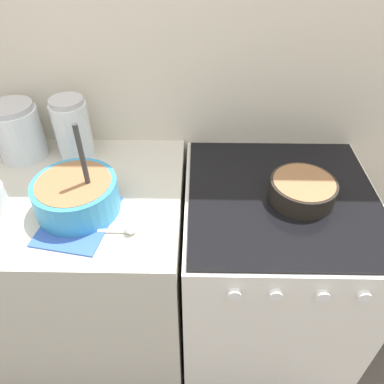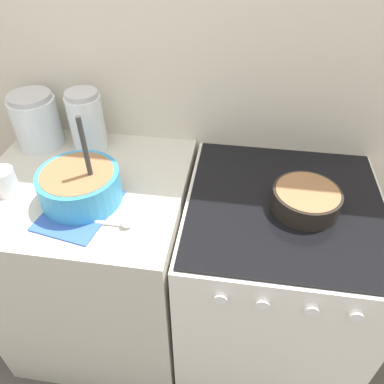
{
  "view_description": "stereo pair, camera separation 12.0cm",
  "coord_description": "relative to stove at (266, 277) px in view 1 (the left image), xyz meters",
  "views": [
    {
      "loc": [
        0.06,
        -0.63,
        1.74
      ],
      "look_at": [
        0.04,
        0.29,
        0.96
      ],
      "focal_mm": 35.0,
      "sensor_mm": 36.0,
      "label": 1
    },
    {
      "loc": [
        0.17,
        -0.62,
        1.74
      ],
      "look_at": [
        0.04,
        0.29,
        0.96
      ],
      "focal_mm": 35.0,
      "sensor_mm": 36.0,
      "label": 2
    }
  ],
  "objects": [
    {
      "name": "wall_back",
      "position": [
        -0.35,
        0.36,
        0.75
      ],
      "size": [
        4.46,
        0.05,
        2.4
      ],
      "color": "beige",
      "rests_on": "ground_plane"
    },
    {
      "name": "countertop_cabinet",
      "position": [
        -0.71,
        0.0,
        0.0
      ],
      "size": [
        0.73,
        0.67,
        0.91
      ],
      "color": "beige",
      "rests_on": "ground_plane"
    },
    {
      "name": "stove",
      "position": [
        0.0,
        0.0,
        0.0
      ],
      "size": [
        0.67,
        0.69,
        0.91
      ],
      "color": "white",
      "rests_on": "ground_plane"
    },
    {
      "name": "mixing_bowl",
      "position": [
        -0.67,
        -0.08,
        0.52
      ],
      "size": [
        0.26,
        0.26,
        0.32
      ],
      "color": "#338CBF",
      "rests_on": "countertop_cabinet"
    },
    {
      "name": "baking_pan",
      "position": [
        0.05,
        -0.01,
        0.49
      ],
      "size": [
        0.22,
        0.22,
        0.07
      ],
      "color": "black",
      "rests_on": "stove"
    },
    {
      "name": "storage_jar_left",
      "position": [
        -0.96,
        0.23,
        0.54
      ],
      "size": [
        0.18,
        0.18,
        0.21
      ],
      "color": "silver",
      "rests_on": "countertop_cabinet"
    },
    {
      "name": "storage_jar_middle",
      "position": [
        -0.75,
        0.23,
        0.55
      ],
      "size": [
        0.13,
        0.13,
        0.24
      ],
      "color": "silver",
      "rests_on": "countertop_cabinet"
    },
    {
      "name": "recipe_page",
      "position": [
        -0.66,
        -0.14,
        0.46
      ],
      "size": [
        0.25,
        0.29,
        0.01
      ],
      "color": "#3359B2",
      "rests_on": "countertop_cabinet"
    },
    {
      "name": "measuring_spoon",
      "position": [
        -0.5,
        -0.18,
        0.47
      ],
      "size": [
        0.12,
        0.04,
        0.04
      ],
      "color": "white",
      "rests_on": "countertop_cabinet"
    }
  ]
}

